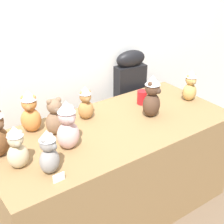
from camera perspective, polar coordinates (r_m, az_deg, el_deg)
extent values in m
cube|color=white|center=(2.66, -8.40, 13.41)|extent=(7.00, 0.08, 2.60)
cube|color=olive|center=(2.56, 0.00, -9.98)|extent=(1.77, 0.80, 0.76)
cube|color=black|center=(3.16, 2.97, -0.12)|extent=(0.29, 0.15, 0.94)
ellipsoid|color=black|center=(2.95, 3.22, 9.08)|extent=(0.29, 0.15, 0.15)
sphere|color=brown|center=(2.02, -18.67, -2.15)|extent=(0.05, 0.05, 0.05)
ellipsoid|color=#CCB78E|center=(1.99, -15.78, -7.25)|extent=(0.13, 0.12, 0.15)
sphere|color=#CCB78E|center=(1.93, -16.20, -4.51)|extent=(0.09, 0.09, 0.09)
sphere|color=#CCB78E|center=(1.91, -17.15, -3.81)|extent=(0.03, 0.03, 0.03)
sphere|color=#CCB78E|center=(1.92, -15.53, -3.41)|extent=(0.03, 0.03, 0.03)
sphere|color=#9D8E71|center=(1.90, -15.87, -5.27)|extent=(0.04, 0.04, 0.04)
cone|color=silver|center=(1.90, -16.41, -3.12)|extent=(0.10, 0.10, 0.06)
ellipsoid|color=#4C3323|center=(2.47, 6.76, 1.23)|extent=(0.18, 0.17, 0.18)
sphere|color=#4C3323|center=(2.42, 6.93, 4.06)|extent=(0.11, 0.11, 0.11)
sphere|color=#4C3323|center=(2.37, 6.60, 4.73)|extent=(0.04, 0.04, 0.04)
sphere|color=#4C3323|center=(2.43, 7.37, 5.22)|extent=(0.04, 0.04, 0.04)
sphere|color=#412E23|center=(2.40, 7.88, 3.59)|extent=(0.04, 0.04, 0.04)
cone|color=silver|center=(2.39, 7.02, 5.48)|extent=(0.11, 0.11, 0.07)
ellipsoid|color=tan|center=(2.78, 13.12, 3.36)|extent=(0.13, 0.12, 0.14)
sphere|color=tan|center=(2.74, 13.36, 5.39)|extent=(0.09, 0.09, 0.09)
sphere|color=tan|center=(2.71, 12.98, 5.97)|extent=(0.03, 0.03, 0.03)
sphere|color=tan|center=(2.74, 13.89, 6.11)|extent=(0.03, 0.03, 0.03)
sphere|color=olive|center=(2.71, 13.80, 4.96)|extent=(0.04, 0.04, 0.04)
cone|color=silver|center=(2.72, 13.48, 6.40)|extent=(0.09, 0.09, 0.06)
ellipsoid|color=#B27A42|center=(2.43, -4.49, 0.39)|extent=(0.13, 0.12, 0.14)
sphere|color=#B27A42|center=(2.39, -4.58, 2.63)|extent=(0.09, 0.09, 0.09)
sphere|color=#B27A42|center=(2.36, -5.21, 3.24)|extent=(0.03, 0.03, 0.03)
sphere|color=#B27A42|center=(2.38, -4.02, 3.46)|extent=(0.03, 0.03, 0.03)
sphere|color=olive|center=(2.36, -4.27, 2.12)|extent=(0.04, 0.04, 0.04)
cone|color=silver|center=(2.37, -4.63, 3.75)|extent=(0.09, 0.09, 0.06)
ellipsoid|color=gray|center=(1.91, -10.64, -8.19)|extent=(0.16, 0.15, 0.15)
sphere|color=gray|center=(1.85, -10.94, -5.34)|extent=(0.09, 0.09, 0.09)
sphere|color=gray|center=(1.81, -11.58, -4.81)|extent=(0.03, 0.03, 0.03)
sphere|color=gray|center=(1.85, -10.52, -3.98)|extent=(0.03, 0.03, 0.03)
sphere|color=slate|center=(1.83, -9.94, -5.87)|extent=(0.04, 0.04, 0.04)
cone|color=silver|center=(1.82, -11.10, -3.88)|extent=(0.10, 0.10, 0.06)
ellipsoid|color=beige|center=(2.10, -7.51, -3.94)|extent=(0.16, 0.14, 0.18)
sphere|color=beige|center=(2.03, -7.74, -0.69)|extent=(0.11, 0.11, 0.11)
sphere|color=beige|center=(1.99, -8.62, 0.10)|extent=(0.04, 0.04, 0.04)
sphere|color=beige|center=(2.03, -7.02, 0.67)|extent=(0.04, 0.04, 0.04)
sphere|color=#A88783|center=(2.00, -6.98, -1.42)|extent=(0.05, 0.05, 0.05)
cone|color=silver|center=(2.00, -7.86, 0.97)|extent=(0.12, 0.12, 0.07)
ellipsoid|color=#7F6047|center=(2.26, -9.59, -1.83)|extent=(0.15, 0.13, 0.17)
sphere|color=#7F6047|center=(2.20, -9.84, 0.98)|extent=(0.10, 0.10, 0.10)
sphere|color=#7F6047|center=(2.18, -10.69, 1.72)|extent=(0.04, 0.04, 0.04)
sphere|color=#7F6047|center=(2.19, -9.16, 2.06)|extent=(0.04, 0.04, 0.04)
sphere|color=brown|center=(2.17, -9.45, 0.32)|extent=(0.04, 0.04, 0.04)
ellipsoid|color=#D17F3D|center=(2.33, -13.68, -1.33)|extent=(0.18, 0.17, 0.17)
sphere|color=#D17F3D|center=(2.27, -14.03, 1.44)|extent=(0.10, 0.10, 0.10)
sphere|color=#D17F3D|center=(2.26, -14.94, 2.30)|extent=(0.04, 0.04, 0.04)
sphere|color=#D17F3D|center=(2.25, -13.35, 2.40)|extent=(0.04, 0.04, 0.04)
sphere|color=#A06536|center=(2.23, -14.10, 0.75)|extent=(0.04, 0.04, 0.04)
cone|color=silver|center=(2.24, -14.20, 2.85)|extent=(0.11, 0.11, 0.07)
cylinder|color=red|center=(2.66, 5.18, 2.51)|extent=(0.08, 0.08, 0.11)
cube|color=white|center=(1.87, -9.09, -11.03)|extent=(0.07, 0.01, 0.05)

